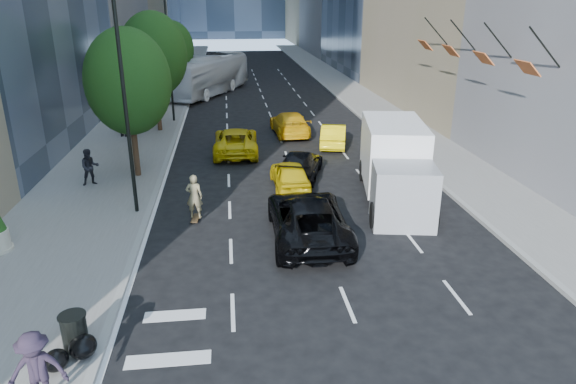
{
  "coord_description": "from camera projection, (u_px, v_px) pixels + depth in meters",
  "views": [
    {
      "loc": [
        -2.4,
        -17.19,
        8.74
      ],
      "look_at": [
        -0.16,
        1.71,
        1.6
      ],
      "focal_mm": 32.0,
      "sensor_mm": 36.0,
      "label": 1
    }
  ],
  "objects": [
    {
      "name": "tree_far",
      "position": [
        172.0,
        48.0,
        46.66
      ],
      "size": [
        3.9,
        3.9,
        6.92
      ],
      "color": "black",
      "rests_on": "sidewalk_left"
    },
    {
      "name": "lamp_far",
      "position": [
        170.0,
        43.0,
        37.04
      ],
      "size": [
        2.13,
        0.22,
        10.0
      ],
      "color": "black",
      "rests_on": "sidewalk_left"
    },
    {
      "name": "skateboarder",
      "position": [
        194.0,
        199.0,
        21.34
      ],
      "size": [
        0.74,
        0.53,
        1.91
      ],
      "primitive_type": "imported",
      "rotation": [
        0.0,
        0.0,
        3.03
      ],
      "color": "#877B54",
      "rests_on": "ground"
    },
    {
      "name": "sidewalk_left",
      "position": [
        154.0,
        103.0,
        46.2
      ],
      "size": [
        6.0,
        120.0,
        0.15
      ],
      "primitive_type": "cube",
      "color": "slate",
      "rests_on": "ground"
    },
    {
      "name": "taxi_d",
      "position": [
        290.0,
        123.0,
        35.28
      ],
      "size": [
        2.51,
        5.5,
        1.56
      ],
      "primitive_type": "imported",
      "rotation": [
        0.0,
        0.0,
        3.2
      ],
      "color": "#EEB00C",
      "rests_on": "ground"
    },
    {
      "name": "taxi_b",
      "position": [
        333.0,
        135.0,
        32.52
      ],
      "size": [
        2.46,
        4.57,
        1.43
      ],
      "primitive_type": "imported",
      "rotation": [
        0.0,
        0.0,
        2.91
      ],
      "color": "yellow",
      "rests_on": "ground"
    },
    {
      "name": "traffic_signal",
      "position": [
        187.0,
        45.0,
        54.32
      ],
      "size": [
        2.48,
        0.53,
        5.2
      ],
      "color": "black",
      "rests_on": "sidewalk_left"
    },
    {
      "name": "trash_can",
      "position": [
        75.0,
        332.0,
        13.33
      ],
      "size": [
        0.65,
        0.65,
        0.98
      ],
      "primitive_type": "cylinder",
      "color": "black",
      "rests_on": "sidewalk_left"
    },
    {
      "name": "pedestrian_a",
      "position": [
        90.0,
        167.0,
        25.12
      ],
      "size": [
        1.07,
        0.95,
        1.83
      ],
      "primitive_type": "imported",
      "rotation": [
        0.0,
        0.0,
        0.34
      ],
      "color": "black",
      "rests_on": "sidewalk_left"
    },
    {
      "name": "taxi_c",
      "position": [
        236.0,
        141.0,
        30.92
      ],
      "size": [
        2.72,
        5.64,
        1.55
      ],
      "primitive_type": "imported",
      "rotation": [
        0.0,
        0.0,
        3.11
      ],
      "color": "#D9B70B",
      "rests_on": "ground"
    },
    {
      "name": "box_truck",
      "position": [
        395.0,
        164.0,
        23.28
      ],
      "size": [
        3.85,
        7.61,
        3.47
      ],
      "rotation": [
        0.0,
        0.0,
        -0.18
      ],
      "color": "white",
      "rests_on": "ground"
    },
    {
      "name": "black_sedan_lincoln",
      "position": [
        308.0,
        218.0,
        19.79
      ],
      "size": [
        2.93,
        6.17,
        1.7
      ],
      "primitive_type": "imported",
      "rotation": [
        0.0,
        0.0,
        3.12
      ],
      "color": "black",
      "rests_on": "ground"
    },
    {
      "name": "lamp_near",
      "position": [
        127.0,
        79.0,
        20.3
      ],
      "size": [
        2.13,
        0.22,
        10.0
      ],
      "color": "black",
      "rests_on": "sidewalk_left"
    },
    {
      "name": "tree_near",
      "position": [
        128.0,
        82.0,
        25.15
      ],
      "size": [
        4.2,
        4.2,
        7.46
      ],
      "color": "black",
      "rests_on": "sidewalk_left"
    },
    {
      "name": "pedestrian_b",
      "position": [
        123.0,
        122.0,
        34.07
      ],
      "size": [
        1.23,
        0.7,
        1.98
      ],
      "primitive_type": "imported",
      "rotation": [
        0.0,
        0.0,
        2.95
      ],
      "color": "black",
      "rests_on": "sidewalk_left"
    },
    {
      "name": "black_sedan_mercedes",
      "position": [
        300.0,
        165.0,
        26.64
      ],
      "size": [
        3.32,
        5.26,
        1.42
      ],
      "primitive_type": "imported",
      "rotation": [
        0.0,
        0.0,
        2.85
      ],
      "color": "black",
      "rests_on": "ground"
    },
    {
      "name": "city_bus",
      "position": [
        208.0,
        75.0,
        49.93
      ],
      "size": [
        8.28,
        13.58,
        3.75
      ],
      "primitive_type": "imported",
      "rotation": [
        0.0,
        0.0,
        -0.41
      ],
      "color": "white",
      "rests_on": "ground"
    },
    {
      "name": "taxi_a",
      "position": [
        290.0,
        175.0,
        25.17
      ],
      "size": [
        1.76,
        4.16,
        1.4
      ],
      "primitive_type": "imported",
      "rotation": [
        0.0,
        0.0,
        3.17
      ],
      "color": "gold",
      "rests_on": "ground"
    },
    {
      "name": "sidewalk_right",
      "position": [
        360.0,
        98.0,
        48.29
      ],
      "size": [
        4.0,
        120.0,
        0.15
      ],
      "primitive_type": "cube",
      "color": "slate",
      "rests_on": "ground"
    },
    {
      "name": "facade_flags",
      "position": [
        469.0,
        51.0,
        27.62
      ],
      "size": [
        1.85,
        13.3,
        2.05
      ],
      "color": "black",
      "rests_on": "ground"
    },
    {
      "name": "ground",
      "position": [
        298.0,
        247.0,
        19.32
      ],
      "size": [
        160.0,
        160.0,
        0.0
      ],
      "primitive_type": "plane",
      "color": "black",
      "rests_on": "ground"
    },
    {
      "name": "tree_mid",
      "position": [
        153.0,
        54.0,
        34.33
      ],
      "size": [
        4.5,
        4.5,
        7.99
      ],
      "color": "black",
      "rests_on": "sidewalk_left"
    },
    {
      "name": "garbage_bags",
      "position": [
        72.0,
        352.0,
        12.91
      ],
      "size": [
        1.2,
        1.15,
        0.59
      ],
      "color": "black",
      "rests_on": "sidewalk_left"
    },
    {
      "name": "pedestrian_c",
      "position": [
        37.0,
        371.0,
        11.23
      ],
      "size": [
        1.33,
        0.87,
        1.94
      ],
      "primitive_type": "imported",
      "rotation": [
        0.0,
        0.0,
        0.12
      ],
      "color": "#271E2D",
      "rests_on": "sidewalk_left"
    }
  ]
}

